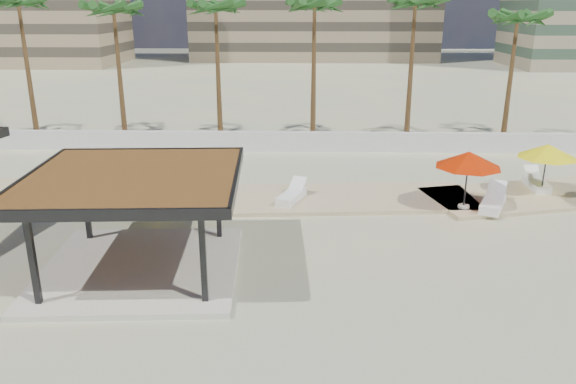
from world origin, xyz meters
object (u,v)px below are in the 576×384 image
lounger_a (52,200)px  lounger_c (536,184)px  pavilion_central (136,214)px  lounger_b (292,196)px  lounger_d (493,203)px  umbrella_c (469,160)px

lounger_a → lounger_c: (21.88, 2.83, 0.02)m
pavilion_central → lounger_b: 8.43m
pavilion_central → lounger_b: size_ratio=3.12×
lounger_c → lounger_d: lounger_d is taller
pavilion_central → lounger_d: pavilion_central is taller
lounger_d → umbrella_c: bearing=118.1°
umbrella_c → lounger_a: bearing=179.9°
lounger_b → pavilion_central: bearing=165.0°
umbrella_c → lounger_a: (-17.71, 0.04, -1.94)m
lounger_b → lounger_c: (11.49, 2.08, 0.00)m
umbrella_c → lounger_b: bearing=173.8°
lounger_a → lounger_b: 10.42m
pavilion_central → lounger_b: bearing=50.9°
lounger_a → lounger_d: 18.95m
lounger_d → lounger_c: bearing=-20.2°
lounger_b → lounger_d: size_ratio=0.90×
umbrella_c → lounger_d: umbrella_c is taller
lounger_c → pavilion_central: bearing=121.1°
pavilion_central → lounger_d: size_ratio=2.80×
pavilion_central → lounger_c: 18.62m
lounger_b → lounger_c: size_ratio=1.01×
umbrella_c → lounger_b: 7.62m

